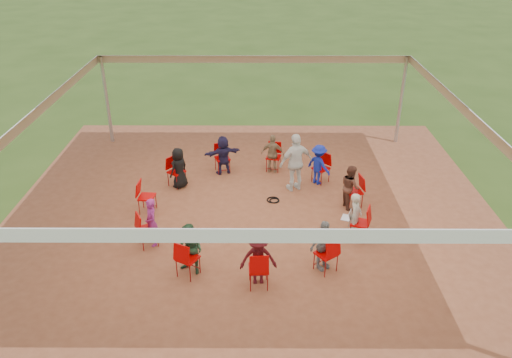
{
  "coord_description": "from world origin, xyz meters",
  "views": [
    {
      "loc": [
        0.15,
        -11.22,
        7.0
      ],
      "look_at": [
        0.1,
        0.3,
        0.96
      ],
      "focal_mm": 35.0,
      "sensor_mm": 36.0,
      "label": 1
    }
  ],
  "objects_px": {
    "person_seated_0": "(355,216)",
    "chair_0": "(360,223)",
    "chair_9": "(259,269)",
    "person_seated_8": "(258,259)",
    "chair_10": "(326,254)",
    "person_seated_7": "(191,249)",
    "chair_2": "(321,168)",
    "chair_7": "(147,229)",
    "chair_6": "(147,197)",
    "person_seated_2": "(319,165)",
    "person_seated_9": "(323,245)",
    "chair_4": "(222,158)",
    "laptop": "(348,216)",
    "person_seated_3": "(273,154)",
    "person_seated_5": "(179,168)",
    "cable_coil": "(274,200)",
    "chair_1": "(354,191)",
    "chair_5": "(176,172)",
    "person_seated_1": "(350,186)",
    "standing_person": "(296,162)",
    "chair_8": "(188,258)",
    "chair_3": "(274,157)",
    "person_seated_4": "(223,155)"
  },
  "relations": [
    {
      "from": "chair_2",
      "to": "chair_7",
      "type": "xyz_separation_m",
      "value": [
        -4.49,
        -3.28,
        0.0
      ]
    },
    {
      "from": "chair_8",
      "to": "person_seated_3",
      "type": "bearing_deg",
      "value": 98.0
    },
    {
      "from": "chair_4",
      "to": "person_seated_1",
      "type": "relative_size",
      "value": 0.74
    },
    {
      "from": "person_seated_2",
      "to": "person_seated_7",
      "type": "bearing_deg",
      "value": 98.18
    },
    {
      "from": "chair_9",
      "to": "person_seated_8",
      "type": "height_order",
      "value": "person_seated_8"
    },
    {
      "from": "chair_6",
      "to": "chair_8",
      "type": "distance_m",
      "value": 3.04
    },
    {
      "from": "person_seated_3",
      "to": "person_seated_5",
      "type": "height_order",
      "value": "same"
    },
    {
      "from": "chair_1",
      "to": "cable_coil",
      "type": "xyz_separation_m",
      "value": [
        -2.16,
        0.26,
        -0.43
      ]
    },
    {
      "from": "chair_7",
      "to": "laptop",
      "type": "relative_size",
      "value": 2.44
    },
    {
      "from": "chair_7",
      "to": "laptop",
      "type": "bearing_deg",
      "value": 66.85
    },
    {
      "from": "laptop",
      "to": "person_seated_8",
      "type": "bearing_deg",
      "value": 150.1
    },
    {
      "from": "person_seated_3",
      "to": "person_seated_4",
      "type": "xyz_separation_m",
      "value": [
        -1.51,
        -0.09,
        0.0
      ]
    },
    {
      "from": "person_seated_5",
      "to": "person_seated_7",
      "type": "relative_size",
      "value": 1.0
    },
    {
      "from": "chair_2",
      "to": "chair_10",
      "type": "bearing_deg",
      "value": 130.91
    },
    {
      "from": "person_seated_2",
      "to": "laptop",
      "type": "xyz_separation_m",
      "value": [
        0.43,
        -2.79,
        -0.04
      ]
    },
    {
      "from": "person_seated_9",
      "to": "chair_4",
      "type": "bearing_deg",
      "value": 81.64
    },
    {
      "from": "standing_person",
      "to": "chair_8",
      "type": "bearing_deg",
      "value": 32.16
    },
    {
      "from": "chair_1",
      "to": "standing_person",
      "type": "xyz_separation_m",
      "value": [
        -1.53,
        0.94,
        0.42
      ]
    },
    {
      "from": "chair_1",
      "to": "person_seated_7",
      "type": "distance_m",
      "value": 5.0
    },
    {
      "from": "chair_9",
      "to": "person_seated_8",
      "type": "distance_m",
      "value": 0.2
    },
    {
      "from": "chair_6",
      "to": "person_seated_7",
      "type": "bearing_deg",
      "value": 34.67
    },
    {
      "from": "chair_2",
      "to": "cable_coil",
      "type": "relative_size",
      "value": 2.28
    },
    {
      "from": "person_seated_0",
      "to": "chair_0",
      "type": "bearing_deg",
      "value": -90.0
    },
    {
      "from": "chair_2",
      "to": "laptop",
      "type": "distance_m",
      "value": 2.89
    },
    {
      "from": "chair_6",
      "to": "person_seated_2",
      "type": "relative_size",
      "value": 0.74
    },
    {
      "from": "chair_2",
      "to": "person_seated_2",
      "type": "bearing_deg",
      "value": 90.0
    },
    {
      "from": "person_seated_7",
      "to": "cable_coil",
      "type": "xyz_separation_m",
      "value": [
        1.9,
        3.16,
        -0.59
      ]
    },
    {
      "from": "person_seated_3",
      "to": "person_seated_1",
      "type": "bearing_deg",
      "value": 147.27
    },
    {
      "from": "chair_5",
      "to": "chair_10",
      "type": "height_order",
      "value": "same"
    },
    {
      "from": "chair_1",
      "to": "chair_7",
      "type": "bearing_deg",
      "value": 98.18
    },
    {
      "from": "chair_3",
      "to": "laptop",
      "type": "relative_size",
      "value": 2.44
    },
    {
      "from": "person_seated_2",
      "to": "person_seated_9",
      "type": "bearing_deg",
      "value": 130.91
    },
    {
      "from": "chair_1",
      "to": "person_seated_9",
      "type": "relative_size",
      "value": 0.74
    },
    {
      "from": "chair_8",
      "to": "standing_person",
      "type": "bearing_deg",
      "value": 85.98
    },
    {
      "from": "person_seated_0",
      "to": "chair_1",
      "type": "bearing_deg",
      "value": 12.11
    },
    {
      "from": "chair_4",
      "to": "person_seated_9",
      "type": "xyz_separation_m",
      "value": [
        2.54,
        -4.81,
        0.17
      ]
    },
    {
      "from": "person_seated_3",
      "to": "person_seated_8",
      "type": "xyz_separation_m",
      "value": [
        -0.44,
        -5.3,
        0.0
      ]
    },
    {
      "from": "person_seated_5",
      "to": "standing_person",
      "type": "xyz_separation_m",
      "value": [
        3.36,
        -0.13,
        0.25
      ]
    },
    {
      "from": "laptop",
      "to": "chair_8",
      "type": "bearing_deg",
      "value": 133.56
    },
    {
      "from": "chair_3",
      "to": "chair_4",
      "type": "bearing_deg",
      "value": 16.36
    },
    {
      "from": "chair_7",
      "to": "person_seated_8",
      "type": "relative_size",
      "value": 0.74
    },
    {
      "from": "chair_10",
      "to": "person_seated_7",
      "type": "bearing_deg",
      "value": 145.33
    },
    {
      "from": "chair_1",
      "to": "chair_5",
      "type": "relative_size",
      "value": 1.0
    },
    {
      "from": "chair_1",
      "to": "chair_2",
      "type": "distance_m",
      "value": 1.58
    },
    {
      "from": "chair_9",
      "to": "person_seated_0",
      "type": "relative_size",
      "value": 0.74
    },
    {
      "from": "laptop",
      "to": "person_seated_3",
      "type": "bearing_deg",
      "value": 47.52
    },
    {
      "from": "person_seated_9",
      "to": "cable_coil",
      "type": "distance_m",
      "value": 3.21
    },
    {
      "from": "chair_9",
      "to": "chair_0",
      "type": "bearing_deg",
      "value": 32.73
    },
    {
      "from": "chair_7",
      "to": "cable_coil",
      "type": "xyz_separation_m",
      "value": [
        3.06,
        2.14,
        -0.43
      ]
    },
    {
      "from": "chair_4",
      "to": "person_seated_9",
      "type": "bearing_deg",
      "value": 98.0
    }
  ]
}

